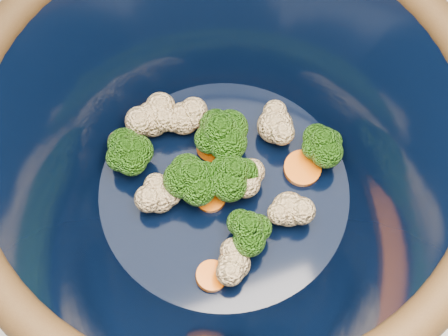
% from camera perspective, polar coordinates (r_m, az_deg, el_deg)
% --- Properties ---
extents(ground, '(3.00, 3.00, 0.00)m').
position_cam_1_polar(ground, '(1.45, 1.17, -15.12)').
color(ground, '#9E7A54').
rests_on(ground, ground).
extents(counter, '(1.20, 1.20, 0.90)m').
position_cam_1_polar(counter, '(1.01, 1.64, -10.44)').
color(counter, silver).
rests_on(counter, ground).
extents(mixing_bowl, '(0.45, 0.45, 0.17)m').
position_cam_1_polar(mixing_bowl, '(0.48, 0.00, 0.85)').
color(mixing_bowl, black).
rests_on(mixing_bowl, counter).
extents(vegetable_pile, '(0.19, 0.18, 0.06)m').
position_cam_1_polar(vegetable_pile, '(0.52, -0.53, 0.35)').
color(vegetable_pile, '#608442').
rests_on(vegetable_pile, mixing_bowl).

